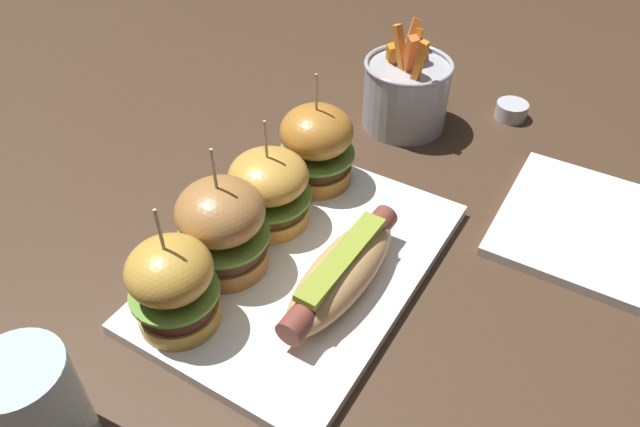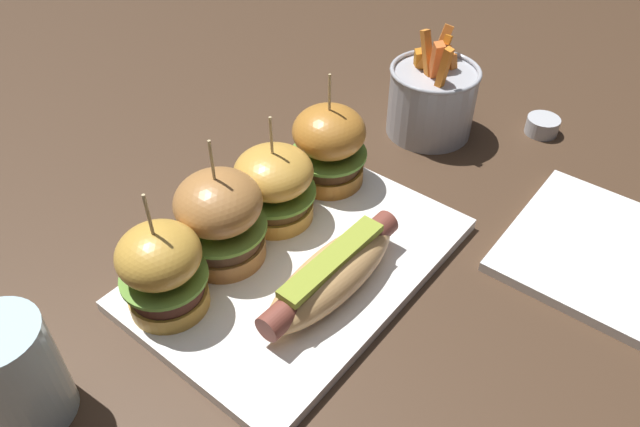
# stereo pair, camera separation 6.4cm
# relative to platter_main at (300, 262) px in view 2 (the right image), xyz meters

# --- Properties ---
(ground_plane) EXTENTS (3.00, 3.00, 0.00)m
(ground_plane) POSITION_rel_platter_main_xyz_m (0.00, 0.00, -0.01)
(ground_plane) COLOR #422D1E
(platter_main) EXTENTS (0.35, 0.24, 0.01)m
(platter_main) POSITION_rel_platter_main_xyz_m (0.00, 0.00, 0.00)
(platter_main) COLOR white
(platter_main) RESTS_ON ground
(hot_dog) EXTENTS (0.19, 0.06, 0.05)m
(hot_dog) POSITION_rel_platter_main_xyz_m (-0.01, -0.05, 0.03)
(hot_dog) COLOR tan
(hot_dog) RESTS_ON platter_main
(slider_far_left) EXTENTS (0.08, 0.08, 0.14)m
(slider_far_left) POSITION_rel_platter_main_xyz_m (-0.13, 0.06, 0.06)
(slider_far_left) COLOR gold
(slider_far_left) RESTS_ON platter_main
(slider_center_left) EXTENTS (0.10, 0.10, 0.15)m
(slider_center_left) POSITION_rel_platter_main_xyz_m (-0.05, 0.07, 0.06)
(slider_center_left) COLOR #AC733D
(slider_center_left) RESTS_ON platter_main
(slider_center_right) EXTENTS (0.09, 0.09, 0.13)m
(slider_center_right) POSITION_rel_platter_main_xyz_m (0.04, 0.07, 0.05)
(slider_center_right) COLOR gold
(slider_center_right) RESTS_ON platter_main
(slider_far_right) EXTENTS (0.09, 0.09, 0.15)m
(slider_far_right) POSITION_rel_platter_main_xyz_m (0.13, 0.06, 0.06)
(slider_far_right) COLOR #B7742B
(slider_far_right) RESTS_ON platter_main
(fries_bucket) EXTENTS (0.12, 0.12, 0.15)m
(fries_bucket) POSITION_rel_platter_main_xyz_m (0.32, 0.03, 0.05)
(fries_bucket) COLOR #A8AAB2
(fries_bucket) RESTS_ON ground
(sauce_ramekin) EXTENTS (0.05, 0.05, 0.02)m
(sauce_ramekin) POSITION_rel_platter_main_xyz_m (0.41, -0.10, 0.01)
(sauce_ramekin) COLOR #B7BABF
(sauce_ramekin) RESTS_ON ground
(side_plate) EXTENTS (0.21, 0.21, 0.01)m
(side_plate) POSITION_rel_platter_main_xyz_m (0.22, -0.26, -0.00)
(side_plate) COLOR white
(side_plate) RESTS_ON ground
(water_glass) EXTENTS (0.07, 0.07, 0.11)m
(water_glass) POSITION_rel_platter_main_xyz_m (-0.28, 0.07, 0.05)
(water_glass) COLOR silver
(water_glass) RESTS_ON ground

